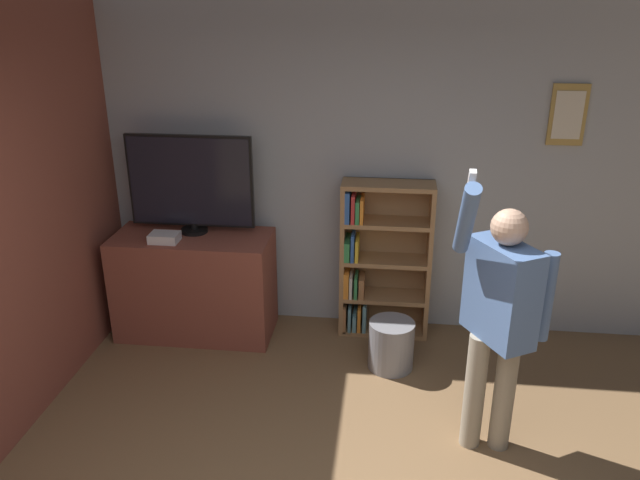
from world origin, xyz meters
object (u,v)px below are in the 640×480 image
bookshelf (378,261)px  waste_bin (391,345)px  game_console (164,238)px  person (499,311)px  television (191,183)px

bookshelf → waste_bin: 0.73m
game_console → person: 2.64m
game_console → waste_bin: (1.81, -0.22, -0.71)m
waste_bin → television: bearing=164.6°
television → person: 2.61m
game_console → television: bearing=53.8°
waste_bin → game_console: bearing=173.0°
game_console → bookshelf: bookshelf is taller
television → person: person is taller
bookshelf → game_console: bearing=-168.6°
bookshelf → television: bearing=-175.9°
television → bookshelf: bearing=4.1°
game_console → waste_bin: size_ratio=0.59×
television → bookshelf: 1.64m
game_console → person: person is taller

